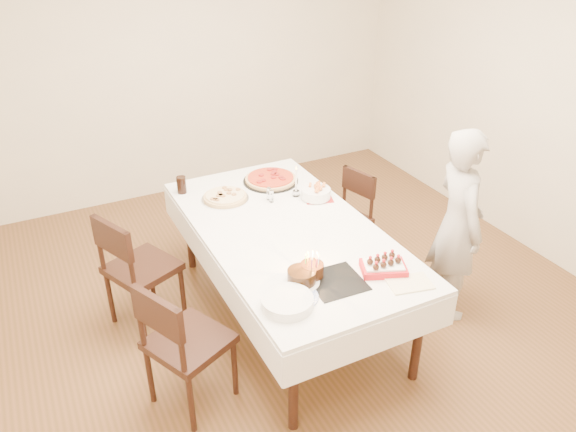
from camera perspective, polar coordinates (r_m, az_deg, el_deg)
name	(u,v)px	position (r m, az deg, el deg)	size (l,w,h in m)	color
floor	(305,315)	(4.30, 1.75, -10.04)	(5.00, 5.00, 0.00)	brown
wall_back	(187,61)	(5.80, -10.26, 15.23)	(4.50, 0.04, 2.70)	beige
wall_right	(557,100)	(5.02, 25.68, 10.62)	(0.04, 5.00, 2.70)	beige
dining_table	(288,274)	(4.08, 0.00, -5.87)	(1.14, 2.14, 0.75)	white
chair_right_savory	(343,220)	(4.70, 5.60, -0.43)	(0.41, 0.41, 0.80)	black
chair_left_savory	(142,268)	(4.12, -14.57, -5.13)	(0.47, 0.47, 0.92)	black
chair_left_dessert	(189,342)	(3.45, -10.01, -12.47)	(0.46, 0.46, 0.91)	black
person	(457,225)	(4.15, 16.84, -0.89)	(0.53, 0.35, 1.45)	#BCB6B1
pizza_white	(225,197)	(4.27, -6.40, 1.94)	(0.36, 0.36, 0.04)	beige
pizza_pepperoni	(271,179)	(4.52, -1.77, 3.77)	(0.44, 0.44, 0.04)	red
red_placemat	(318,197)	(4.29, 3.06, 1.89)	(0.21, 0.21, 0.01)	#B21E1E
pasta_bowl	(316,193)	(4.26, 2.84, 2.34)	(0.22, 0.22, 0.07)	white
taper_candle	(296,181)	(4.25, 0.83, 3.56)	(0.05, 0.05, 0.25)	white
shaker_pair	(271,196)	(4.20, -1.70, 2.03)	(0.08, 0.08, 0.10)	white
cola_glass	(181,185)	(4.40, -10.77, 3.13)	(0.07, 0.07, 0.13)	black
layer_cake	(302,277)	(3.32, 1.39, -6.20)	(0.22, 0.22, 0.09)	black
cake_board	(336,282)	(3.37, 4.86, -6.68)	(0.32, 0.32, 0.01)	black
birthday_cake	(312,265)	(3.35, 2.46, -5.01)	(0.14, 0.14, 0.15)	#381A0F
strawberry_box	(383,267)	(3.48, 9.68, -5.11)	(0.27, 0.18, 0.07)	red
box_lid	(409,284)	(3.42, 12.24, -6.77)	(0.26, 0.17, 0.02)	beige
plate_stack	(287,302)	(3.16, -0.09, -8.71)	(0.29, 0.29, 0.06)	white
china_plate	(297,297)	(3.24, 0.89, -8.20)	(0.25, 0.25, 0.01)	white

